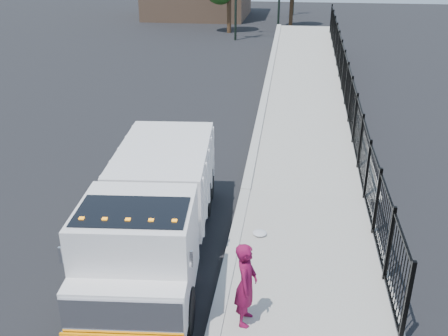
# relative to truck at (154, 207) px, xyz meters

# --- Properties ---
(ground) EXTENTS (120.00, 120.00, 0.00)m
(ground) POSITION_rel_truck_xyz_m (1.80, -0.28, -1.39)
(ground) COLOR black
(ground) RESTS_ON ground
(sidewalk) EXTENTS (3.55, 12.00, 0.12)m
(sidewalk) POSITION_rel_truck_xyz_m (3.73, -2.28, -1.33)
(sidewalk) COLOR #9E998E
(sidewalk) RESTS_ON ground
(curb) EXTENTS (0.30, 12.00, 0.16)m
(curb) POSITION_rel_truck_xyz_m (1.80, -2.28, -1.31)
(curb) COLOR #ADAAA3
(curb) RESTS_ON ground
(ramp) EXTENTS (3.95, 24.06, 3.19)m
(ramp) POSITION_rel_truck_xyz_m (3.93, 15.72, -1.39)
(ramp) COLOR #9E998E
(ramp) RESTS_ON ground
(iron_fence) EXTENTS (0.10, 28.00, 1.80)m
(iron_fence) POSITION_rel_truck_xyz_m (5.35, 11.72, -0.49)
(iron_fence) COLOR black
(iron_fence) RESTS_ON ground
(truck) EXTENTS (2.95, 7.39, 2.47)m
(truck) POSITION_rel_truck_xyz_m (0.00, 0.00, 0.00)
(truck) COLOR black
(truck) RESTS_ON ground
(worker) EXTENTS (0.47, 0.68, 1.79)m
(worker) POSITION_rel_truck_xyz_m (2.38, -2.09, -0.37)
(worker) COLOR maroon
(worker) RESTS_ON sidewalk
(debris) EXTENTS (0.38, 0.38, 0.09)m
(debris) POSITION_rel_truck_xyz_m (2.42, 1.20, -1.22)
(debris) COLOR silver
(debris) RESTS_ON sidewalk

